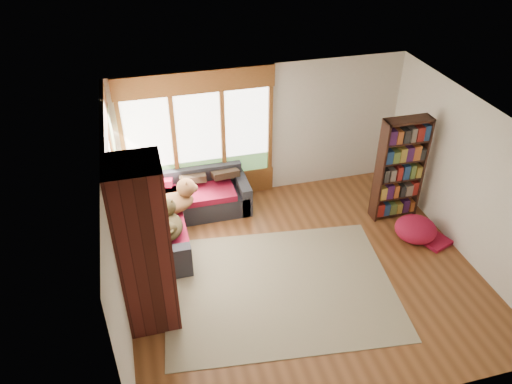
{
  "coord_description": "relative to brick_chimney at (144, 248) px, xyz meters",
  "views": [
    {
      "loc": [
        -2.26,
        -5.61,
        5.59
      ],
      "look_at": [
        -0.5,
        1.05,
        0.95
      ],
      "focal_mm": 35.0,
      "sensor_mm": 36.0,
      "label": 1
    }
  ],
  "objects": [
    {
      "name": "floor",
      "position": [
        2.4,
        0.35,
        -1.3
      ],
      "size": [
        5.5,
        5.5,
        0.0
      ],
      "primitive_type": "plane",
      "color": "brown",
      "rests_on": "ground"
    },
    {
      "name": "ceiling",
      "position": [
        2.4,
        0.35,
        1.3
      ],
      "size": [
        5.5,
        5.5,
        0.0
      ],
      "primitive_type": "plane",
      "color": "white"
    },
    {
      "name": "roller_blind",
      "position": [
        -0.29,
        2.38,
        0.45
      ],
      "size": [
        0.03,
        0.72,
        0.9
      ],
      "primitive_type": "cube",
      "color": "gray",
      "rests_on": "wall_left"
    },
    {
      "name": "dog_brindle",
      "position": [
        0.41,
        1.31,
        -0.56
      ],
      "size": [
        0.53,
        0.78,
        0.41
      ],
      "rotation": [
        0.0,
        0.0,
        1.46
      ],
      "color": "black",
      "rests_on": "sectional_sofa"
    },
    {
      "name": "pouf",
      "position": [
        4.59,
        0.65,
        -1.09
      ],
      "size": [
        0.77,
        0.77,
        0.39
      ],
      "primitive_type": "ellipsoid",
      "rotation": [
        0.0,
        0.0,
        0.08
      ],
      "color": "maroon",
      "rests_on": "area_rug"
    },
    {
      "name": "brick_chimney",
      "position": [
        0.0,
        0.0,
        0.0
      ],
      "size": [
        0.7,
        0.7,
        2.6
      ],
      "primitive_type": "cube",
      "color": "#471914",
      "rests_on": "ground"
    },
    {
      "name": "wall_back",
      "position": [
        2.4,
        2.85,
        0.0
      ],
      "size": [
        5.5,
        0.04,
        2.6
      ],
      "primitive_type": "cube",
      "color": "silver",
      "rests_on": "ground"
    },
    {
      "name": "throw_pillows",
      "position": [
        0.48,
        2.2,
        -0.51
      ],
      "size": [
        1.98,
        1.68,
        0.45
      ],
      "color": "black",
      "rests_on": "sectional_sofa"
    },
    {
      "name": "dog_tan",
      "position": [
        0.58,
        1.87,
        -0.52
      ],
      "size": [
        0.95,
        0.71,
        0.47
      ],
      "rotation": [
        0.0,
        0.0,
        0.25
      ],
      "color": "brown",
      "rests_on": "sectional_sofa"
    },
    {
      "name": "sectional_sofa",
      "position": [
        0.45,
        2.05,
        -1.0
      ],
      "size": [
        2.2,
        2.2,
        0.8
      ],
      "rotation": [
        0.0,
        0.0,
        -0.02
      ],
      "color": "black",
      "rests_on": "ground"
    },
    {
      "name": "wall_right",
      "position": [
        5.15,
        0.35,
        0.0
      ],
      "size": [
        0.04,
        5.0,
        2.6
      ],
      "primitive_type": "cube",
      "color": "silver",
      "rests_on": "ground"
    },
    {
      "name": "windows_back",
      "position": [
        1.2,
        2.82,
        0.05
      ],
      "size": [
        2.82,
        0.1,
        1.9
      ],
      "color": "brown",
      "rests_on": "wall_back"
    },
    {
      "name": "area_rug",
      "position": [
        1.93,
        0.09,
        -1.29
      ],
      "size": [
        3.81,
        3.08,
        0.01
      ],
      "primitive_type": "cube",
      "rotation": [
        0.0,
        0.0,
        -0.11
      ],
      "color": "beige",
      "rests_on": "ground"
    },
    {
      "name": "wall_front",
      "position": [
        2.4,
        -2.15,
        0.0
      ],
      "size": [
        5.5,
        0.04,
        2.6
      ],
      "primitive_type": "cube",
      "color": "silver",
      "rests_on": "ground"
    },
    {
      "name": "windows_left",
      "position": [
        -0.32,
        1.55,
        0.05
      ],
      "size": [
        0.1,
        2.62,
        1.9
      ],
      "color": "brown",
      "rests_on": "wall_left"
    },
    {
      "name": "wall_left",
      "position": [
        -0.35,
        0.35,
        0.0
      ],
      "size": [
        0.04,
        5.0,
        2.6
      ],
      "primitive_type": "cube",
      "color": "silver",
      "rests_on": "ground"
    },
    {
      "name": "bookshelf",
      "position": [
        4.54,
        1.4,
        -0.31
      ],
      "size": [
        0.84,
        0.28,
        1.97
      ],
      "color": "black",
      "rests_on": "ground"
    }
  ]
}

